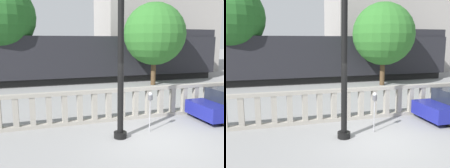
# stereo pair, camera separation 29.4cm
# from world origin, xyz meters

# --- Properties ---
(ground_plane) EXTENTS (160.00, 160.00, 0.00)m
(ground_plane) POSITION_xyz_m (0.00, 0.00, 0.00)
(ground_plane) COLOR gray
(balustrade) EXTENTS (12.86, 0.24, 1.32)m
(balustrade) POSITION_xyz_m (0.00, 2.44, 0.66)
(balustrade) COLOR gray
(balustrade) RESTS_ON ground
(lamppost) EXTENTS (0.43, 0.43, 5.63)m
(lamppost) POSITION_xyz_m (-1.01, 0.63, 2.68)
(lamppost) COLOR black
(lamppost) RESTS_ON ground
(parking_meter) EXTENTS (0.16, 0.16, 1.43)m
(parking_meter) POSITION_xyz_m (0.19, 0.87, 1.13)
(parking_meter) COLOR #99999E
(parking_meter) RESTS_ON ground
(train_near) EXTENTS (24.63, 3.09, 4.17)m
(train_near) POSITION_xyz_m (-0.82, 12.62, 1.87)
(train_near) COLOR black
(train_near) RESTS_ON ground
(train_far) EXTENTS (25.71, 2.73, 4.02)m
(train_far) POSITION_xyz_m (-3.28, 29.76, 1.80)
(train_far) COLOR black
(train_far) RESTS_ON ground
(building_block) EXTENTS (12.13, 6.44, 13.20)m
(building_block) POSITION_xyz_m (9.23, 18.37, 6.60)
(building_block) COLOR gray
(building_block) RESTS_ON ground
(tree_left) EXTENTS (4.73, 4.73, 7.22)m
(tree_left) POSITION_xyz_m (-5.64, 12.39, 4.85)
(tree_left) COLOR #4C3823
(tree_left) RESTS_ON ground
(tree_right) EXTENTS (4.46, 4.46, 5.94)m
(tree_right) POSITION_xyz_m (4.76, 9.65, 3.70)
(tree_right) COLOR #4C3823
(tree_right) RESTS_ON ground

